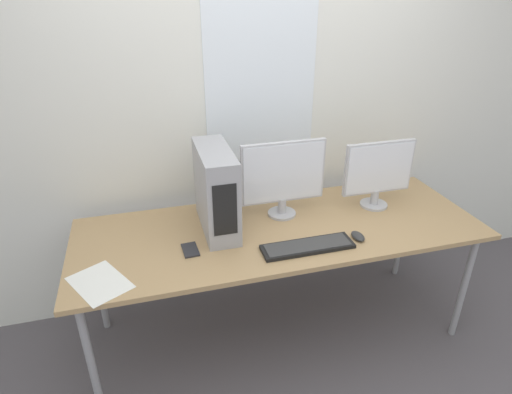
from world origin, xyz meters
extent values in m
plane|color=#565156|center=(0.00, 0.00, 0.00)|extent=(14.00, 14.00, 0.00)
cube|color=silver|center=(0.00, 0.96, 1.35)|extent=(8.00, 0.06, 2.70)
cube|color=white|center=(0.03, 0.92, 1.55)|extent=(0.69, 0.01, 1.10)
cube|color=tan|center=(0.00, 0.41, 0.76)|extent=(2.31, 0.83, 0.03)
cylinder|color=#99999E|center=(-1.07, 0.08, 0.38)|extent=(0.04, 0.04, 0.75)
cylinder|color=#99999E|center=(1.07, 0.08, 0.38)|extent=(0.04, 0.04, 0.75)
cylinder|color=#99999E|center=(-1.07, 0.75, 0.38)|extent=(0.04, 0.04, 0.75)
cylinder|color=#99999E|center=(1.07, 0.75, 0.38)|extent=(0.04, 0.04, 0.75)
cube|color=#9E9EA3|center=(-0.35, 0.51, 1.01)|extent=(0.17, 0.48, 0.47)
cube|color=black|center=(-0.35, 0.27, 1.01)|extent=(0.12, 0.00, 0.28)
cylinder|color=#B7B7BC|center=(0.05, 0.55, 0.79)|extent=(0.17, 0.17, 0.02)
cylinder|color=#B7B7BC|center=(0.05, 0.55, 0.84)|extent=(0.05, 0.05, 0.09)
cube|color=#B7B7BC|center=(0.05, 0.55, 1.06)|extent=(0.50, 0.03, 0.36)
cube|color=white|center=(0.05, 0.54, 1.06)|extent=(0.48, 0.00, 0.34)
cylinder|color=#B7B7BC|center=(0.65, 0.51, 0.79)|extent=(0.17, 0.17, 0.02)
cylinder|color=#B7B7BC|center=(0.65, 0.51, 0.84)|extent=(0.05, 0.05, 0.09)
cube|color=#B7B7BC|center=(0.65, 0.51, 1.04)|extent=(0.44, 0.03, 0.32)
cube|color=white|center=(0.65, 0.49, 1.04)|extent=(0.42, 0.00, 0.30)
cube|color=black|center=(0.07, 0.17, 0.79)|extent=(0.49, 0.14, 0.02)
cube|color=#383838|center=(0.07, 0.17, 0.80)|extent=(0.45, 0.12, 0.00)
ellipsoid|color=#2D2D2D|center=(0.37, 0.19, 0.79)|extent=(0.06, 0.11, 0.03)
cube|color=#232328|center=(-0.53, 0.31, 0.78)|extent=(0.09, 0.14, 0.01)
cube|color=white|center=(-0.97, 0.16, 0.78)|extent=(0.33, 0.36, 0.00)
camera|label=1|loc=(-0.70, -1.58, 2.03)|focal=30.00mm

